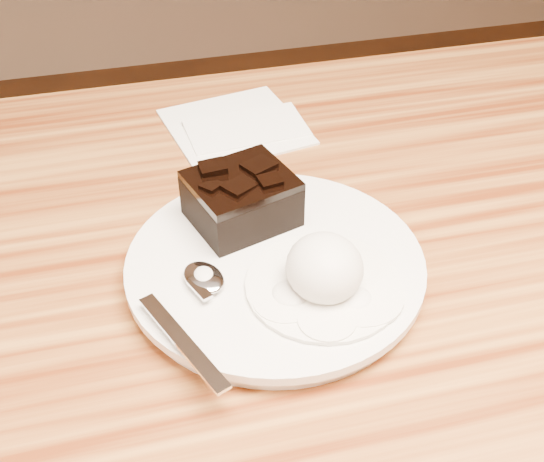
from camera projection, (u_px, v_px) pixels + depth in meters
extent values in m
cylinder|color=white|center=(275.00, 269.00, 0.55)|extent=(0.23, 0.23, 0.02)
cube|color=black|center=(242.00, 202.00, 0.57)|extent=(0.10, 0.09, 0.04)
ellipsoid|color=silver|center=(325.00, 268.00, 0.51)|extent=(0.06, 0.06, 0.05)
cylinder|color=silver|center=(323.00, 286.00, 0.52)|extent=(0.12, 0.12, 0.00)
cube|color=white|center=(235.00, 126.00, 0.73)|extent=(0.15, 0.15, 0.01)
cube|color=black|center=(322.00, 245.00, 0.55)|extent=(0.01, 0.01, 0.00)
cube|color=black|center=(284.00, 283.00, 0.52)|extent=(0.01, 0.01, 0.00)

